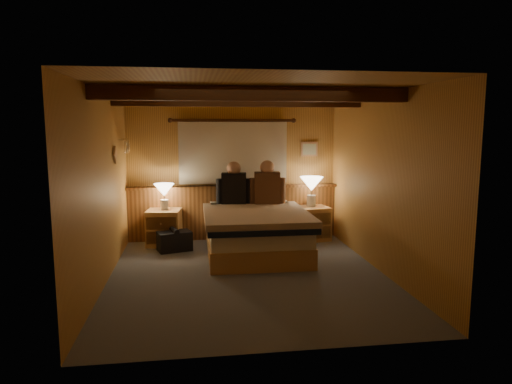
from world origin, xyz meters
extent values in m
plane|color=#535863|center=(0.00, 0.00, 0.00)|extent=(4.20, 4.20, 0.00)
plane|color=#B68E44|center=(0.00, 0.00, 2.40)|extent=(4.20, 4.20, 0.00)
plane|color=gold|center=(0.00, 2.10, 1.20)|extent=(3.60, 0.00, 3.60)
plane|color=gold|center=(-1.80, 0.00, 1.20)|extent=(0.00, 4.20, 4.20)
plane|color=gold|center=(1.80, 0.00, 1.20)|extent=(0.00, 4.20, 4.20)
plane|color=gold|center=(0.00, -2.10, 1.20)|extent=(3.60, 0.00, 3.60)
cube|color=brown|center=(0.00, 2.04, 0.45)|extent=(3.60, 0.12, 0.90)
cube|color=brown|center=(0.00, 1.98, 0.92)|extent=(3.60, 0.22, 0.04)
cylinder|color=#452611|center=(0.00, 2.02, 2.05)|extent=(2.10, 0.05, 0.05)
sphere|color=#452611|center=(-1.05, 2.02, 2.05)|extent=(0.08, 0.08, 0.08)
sphere|color=#452611|center=(1.05, 2.02, 2.05)|extent=(0.08, 0.08, 0.08)
cube|color=beige|center=(0.00, 2.03, 1.50)|extent=(1.85, 0.08, 1.05)
cube|color=#452611|center=(0.00, -0.60, 2.31)|extent=(3.60, 0.15, 0.16)
cube|color=#452611|center=(0.00, 0.90, 2.31)|extent=(3.60, 0.15, 0.16)
cylinder|color=silver|center=(-1.74, 1.60, 1.75)|extent=(0.03, 0.55, 0.03)
torus|color=silver|center=(-1.71, 1.45, 1.63)|extent=(0.01, 0.21, 0.21)
torus|color=silver|center=(-1.71, 1.68, 1.63)|extent=(0.01, 0.21, 0.21)
cube|color=tan|center=(1.35, 2.08, 1.55)|extent=(0.30, 0.03, 0.25)
cube|color=beige|center=(1.35, 2.06, 1.55)|extent=(0.24, 0.01, 0.19)
cube|color=tan|center=(0.24, 1.01, 0.15)|extent=(1.47, 1.95, 0.29)
cube|color=silver|center=(0.24, 1.01, 0.41)|extent=(1.43, 1.91, 0.23)
cube|color=black|center=(0.24, 0.77, 0.55)|extent=(1.52, 1.56, 0.08)
cube|color=#D99597|center=(0.24, 0.89, 0.62)|extent=(1.56, 1.75, 0.12)
cube|color=silver|center=(-0.12, 1.77, 0.60)|extent=(0.58, 0.33, 0.16)
cube|color=silver|center=(0.61, 1.76, 0.60)|extent=(0.58, 0.33, 0.16)
cube|color=tan|center=(-1.18, 1.74, 0.30)|extent=(0.59, 0.55, 0.59)
cube|color=brown|center=(-1.21, 1.51, 0.41)|extent=(0.48, 0.08, 0.21)
cube|color=brown|center=(-1.21, 1.51, 0.18)|extent=(0.48, 0.08, 0.21)
cylinder|color=silver|center=(-1.21, 1.51, 0.41)|extent=(0.03, 0.03, 0.03)
cylinder|color=silver|center=(-1.21, 1.51, 0.18)|extent=(0.03, 0.03, 0.03)
cube|color=tan|center=(1.34, 1.74, 0.29)|extent=(0.59, 0.55, 0.58)
cube|color=brown|center=(1.38, 1.52, 0.40)|extent=(0.47, 0.09, 0.20)
cube|color=brown|center=(1.38, 1.52, 0.17)|extent=(0.47, 0.09, 0.20)
cylinder|color=silver|center=(1.38, 1.52, 0.40)|extent=(0.03, 0.03, 0.03)
cylinder|color=silver|center=(1.38, 1.52, 0.17)|extent=(0.03, 0.03, 0.03)
cylinder|color=silver|center=(-1.17, 1.76, 0.67)|extent=(0.13, 0.13, 0.16)
cylinder|color=silver|center=(-1.17, 1.76, 0.78)|extent=(0.02, 0.02, 0.09)
cone|color=#F5E1BF|center=(-1.17, 1.76, 0.92)|extent=(0.33, 0.33, 0.20)
cylinder|color=silver|center=(1.32, 1.78, 0.68)|extent=(0.15, 0.15, 0.20)
cylinder|color=silver|center=(1.32, 1.78, 0.81)|extent=(0.03, 0.03, 0.11)
cone|color=#F5E1BF|center=(1.32, 1.78, 0.97)|extent=(0.40, 0.40, 0.24)
cube|color=black|center=(-0.02, 1.70, 0.92)|extent=(0.43, 0.28, 0.53)
cylinder|color=black|center=(-0.25, 1.73, 0.87)|extent=(0.13, 0.13, 0.43)
cylinder|color=black|center=(0.21, 1.68, 0.87)|extent=(0.13, 0.13, 0.43)
sphere|color=tan|center=(-0.02, 1.70, 1.26)|extent=(0.23, 0.23, 0.23)
cube|color=#533321|center=(0.52, 1.63, 0.92)|extent=(0.44, 0.28, 0.55)
cylinder|color=#533321|center=(0.28, 1.66, 0.88)|extent=(0.13, 0.13, 0.44)
cylinder|color=#533321|center=(0.76, 1.61, 0.88)|extent=(0.13, 0.13, 0.44)
sphere|color=tan|center=(0.52, 1.63, 1.27)|extent=(0.24, 0.24, 0.24)
cube|color=black|center=(-1.00, 1.35, 0.15)|extent=(0.58, 0.44, 0.31)
cylinder|color=black|center=(-1.00, 1.35, 0.33)|extent=(0.17, 0.32, 0.08)
camera|label=1|loc=(-0.71, -5.77, 1.95)|focal=32.00mm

